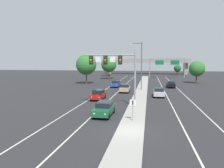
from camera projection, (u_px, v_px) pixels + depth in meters
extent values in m
plane|color=#28282B|center=(130.00, 132.00, 18.06)|extent=(260.00, 260.00, 0.00)
cube|color=#9E9B93|center=(140.00, 97.00, 35.68)|extent=(2.40, 110.00, 0.15)
cube|color=silver|center=(118.00, 91.00, 43.36)|extent=(0.14, 100.00, 0.01)
cube|color=silver|center=(165.00, 92.00, 41.72)|extent=(0.14, 100.00, 0.01)
cube|color=silver|center=(103.00, 91.00, 43.93)|extent=(0.14, 100.00, 0.01)
cube|color=silver|center=(182.00, 93.00, 41.15)|extent=(0.14, 100.00, 0.01)
cylinder|color=gray|center=(135.00, 79.00, 27.57)|extent=(0.24, 0.24, 7.20)
cylinder|color=gray|center=(109.00, 55.00, 27.85)|extent=(6.97, 0.16, 0.16)
cube|color=black|center=(120.00, 60.00, 27.69)|extent=(0.56, 0.06, 1.20)
cube|color=#38330F|center=(120.00, 60.00, 27.66)|extent=(0.32, 0.32, 1.00)
sphere|color=#282828|center=(120.00, 58.00, 27.46)|extent=(0.22, 0.22, 0.22)
sphere|color=#F2A819|center=(120.00, 60.00, 27.49)|extent=(0.22, 0.22, 0.22)
sphere|color=#282828|center=(120.00, 62.00, 27.52)|extent=(0.22, 0.22, 0.22)
cube|color=black|center=(105.00, 60.00, 28.04)|extent=(0.56, 0.06, 1.20)
cube|color=#38330F|center=(105.00, 60.00, 28.00)|extent=(0.32, 0.32, 1.00)
sphere|color=#282828|center=(105.00, 58.00, 27.80)|extent=(0.22, 0.22, 0.22)
sphere|color=#F2A819|center=(105.00, 60.00, 27.84)|extent=(0.22, 0.22, 0.22)
sphere|color=#282828|center=(105.00, 62.00, 27.87)|extent=(0.22, 0.22, 0.22)
cube|color=black|center=(91.00, 60.00, 28.39)|extent=(0.56, 0.06, 1.20)
cube|color=#38330F|center=(91.00, 60.00, 28.35)|extent=(0.32, 0.32, 1.00)
sphere|color=#282828|center=(91.00, 58.00, 28.15)|extent=(0.22, 0.22, 0.22)
sphere|color=#F2A819|center=(91.00, 60.00, 28.18)|extent=(0.22, 0.22, 0.22)
sphere|color=#282828|center=(91.00, 62.00, 28.22)|extent=(0.22, 0.22, 0.22)
cube|color=white|center=(113.00, 59.00, 27.80)|extent=(0.70, 0.04, 0.70)
cube|color=white|center=(98.00, 59.00, 28.15)|extent=(0.70, 0.04, 0.70)
cylinder|color=gray|center=(133.00, 110.00, 20.99)|extent=(0.08, 0.08, 2.20)
cube|color=white|center=(133.00, 103.00, 20.88)|extent=(0.60, 0.03, 0.60)
cube|color=black|center=(133.00, 103.00, 20.86)|extent=(0.12, 0.01, 0.44)
cylinder|color=#4C4C51|center=(141.00, 66.00, 44.09)|extent=(0.20, 0.20, 10.00)
cylinder|color=#4C4C51|center=(136.00, 43.00, 43.79)|extent=(2.20, 0.12, 0.12)
cube|color=#B7B7B2|center=(131.00, 44.00, 43.99)|extent=(0.56, 0.28, 0.20)
cube|color=#195633|center=(104.00, 110.00, 23.61)|extent=(1.87, 4.43, 0.70)
cube|color=black|center=(105.00, 104.00, 23.76)|extent=(1.62, 2.40, 0.56)
sphere|color=#EAE5C6|center=(105.00, 114.00, 21.37)|extent=(0.18, 0.18, 0.18)
sphere|color=#EAE5C6|center=(94.00, 114.00, 21.59)|extent=(0.18, 0.18, 0.18)
cylinder|color=black|center=(108.00, 117.00, 22.03)|extent=(0.23, 0.64, 0.64)
cylinder|color=black|center=(94.00, 116.00, 22.34)|extent=(0.23, 0.64, 0.64)
cylinder|color=black|center=(114.00, 110.00, 24.96)|extent=(0.23, 0.64, 0.64)
cylinder|color=black|center=(101.00, 110.00, 25.27)|extent=(0.23, 0.64, 0.64)
cube|color=maroon|center=(98.00, 95.00, 33.89)|extent=(1.87, 4.43, 0.70)
cube|color=black|center=(99.00, 91.00, 34.04)|extent=(1.62, 2.40, 0.56)
sphere|color=#EAE5C6|center=(99.00, 97.00, 31.66)|extent=(0.18, 0.18, 0.18)
sphere|color=#EAE5C6|center=(91.00, 97.00, 31.84)|extent=(0.18, 0.18, 0.18)
cylinder|color=black|center=(101.00, 99.00, 32.33)|extent=(0.23, 0.64, 0.64)
cylinder|color=black|center=(91.00, 99.00, 32.58)|extent=(0.23, 0.64, 0.64)
cylinder|color=black|center=(105.00, 96.00, 35.28)|extent=(0.23, 0.64, 0.64)
cylinder|color=black|center=(96.00, 96.00, 35.53)|extent=(0.23, 0.64, 0.64)
cube|color=tan|center=(125.00, 89.00, 42.21)|extent=(1.84, 4.41, 0.70)
cube|color=black|center=(125.00, 86.00, 42.36)|extent=(1.60, 2.39, 0.56)
sphere|color=#EAE5C6|center=(127.00, 90.00, 39.97)|extent=(0.18, 0.18, 0.18)
sphere|color=#EAE5C6|center=(121.00, 90.00, 40.16)|extent=(0.18, 0.18, 0.18)
cylinder|color=black|center=(128.00, 92.00, 40.64)|extent=(0.23, 0.64, 0.64)
cylinder|color=black|center=(120.00, 91.00, 40.91)|extent=(0.23, 0.64, 0.64)
cylinder|color=black|center=(130.00, 90.00, 43.59)|extent=(0.23, 0.64, 0.64)
cylinder|color=black|center=(122.00, 89.00, 43.85)|extent=(0.23, 0.64, 0.64)
cube|color=navy|center=(116.00, 84.00, 50.67)|extent=(1.85, 4.42, 0.70)
cube|color=black|center=(116.00, 82.00, 50.82)|extent=(1.61, 2.39, 0.56)
sphere|color=#EAE5C6|center=(117.00, 85.00, 48.43)|extent=(0.18, 0.18, 0.18)
sphere|color=#EAE5C6|center=(112.00, 85.00, 48.64)|extent=(0.18, 0.18, 0.18)
cylinder|color=black|center=(118.00, 87.00, 49.09)|extent=(0.23, 0.64, 0.64)
cylinder|color=black|center=(111.00, 86.00, 49.39)|extent=(0.23, 0.64, 0.64)
cylinder|color=black|center=(120.00, 85.00, 52.03)|extent=(0.23, 0.64, 0.64)
cylinder|color=black|center=(114.00, 85.00, 52.32)|extent=(0.23, 0.64, 0.64)
cube|color=#B7B7BC|center=(159.00, 93.00, 36.73)|extent=(1.88, 4.43, 0.70)
cube|color=black|center=(159.00, 89.00, 36.45)|extent=(1.62, 2.40, 0.56)
sphere|color=#EAE5C6|center=(155.00, 91.00, 38.97)|extent=(0.18, 0.18, 0.18)
sphere|color=#EAE5C6|center=(162.00, 91.00, 38.75)|extent=(0.18, 0.18, 0.18)
cylinder|color=black|center=(154.00, 93.00, 38.39)|extent=(0.23, 0.64, 0.64)
cylinder|color=black|center=(163.00, 94.00, 38.08)|extent=(0.23, 0.64, 0.64)
cylinder|color=black|center=(154.00, 96.00, 35.46)|extent=(0.23, 0.64, 0.64)
cylinder|color=black|center=(164.00, 96.00, 35.15)|extent=(0.23, 0.64, 0.64)
cube|color=black|center=(171.00, 85.00, 49.88)|extent=(1.87, 4.43, 0.70)
cube|color=black|center=(171.00, 82.00, 49.60)|extent=(1.62, 2.40, 0.56)
sphere|color=#EAE5C6|center=(168.00, 84.00, 52.11)|extent=(0.18, 0.18, 0.18)
sphere|color=#EAE5C6|center=(173.00, 84.00, 51.89)|extent=(0.18, 0.18, 0.18)
cylinder|color=black|center=(167.00, 85.00, 51.53)|extent=(0.23, 0.64, 0.64)
cylinder|color=black|center=(174.00, 86.00, 51.23)|extent=(0.23, 0.64, 0.64)
cylinder|color=black|center=(168.00, 87.00, 48.61)|extent=(0.23, 0.64, 0.64)
cylinder|color=black|center=(175.00, 87.00, 48.30)|extent=(0.23, 0.64, 0.64)
cylinder|color=gray|center=(150.00, 68.00, 81.42)|extent=(0.28, 0.28, 7.50)
cylinder|color=gray|center=(185.00, 68.00, 79.16)|extent=(0.28, 0.28, 7.50)
cube|color=gray|center=(167.00, 59.00, 79.94)|extent=(13.00, 0.36, 0.70)
cube|color=#0F6033|center=(159.00, 62.00, 80.37)|extent=(3.20, 0.08, 1.70)
cube|color=#0F6033|center=(175.00, 62.00, 79.37)|extent=(3.20, 0.08, 1.70)
cube|color=gray|center=(146.00, 62.00, 106.37)|extent=(42.40, 6.40, 1.10)
cube|color=gray|center=(146.00, 60.00, 103.32)|extent=(42.40, 0.36, 0.90)
cube|color=gray|center=(109.00, 68.00, 110.06)|extent=(1.80, 2.40, 5.65)
cube|color=gray|center=(186.00, 69.00, 103.37)|extent=(1.80, 2.40, 5.65)
cylinder|color=#4C3823|center=(86.00, 78.00, 58.28)|extent=(0.36, 0.36, 3.09)
sphere|color=#2D6B2D|center=(86.00, 65.00, 57.88)|extent=(5.64, 5.64, 5.64)
cylinder|color=#4C3823|center=(177.00, 73.00, 97.74)|extent=(0.36, 0.36, 1.80)
sphere|color=#1E4C28|center=(177.00, 68.00, 97.51)|extent=(3.29, 3.29, 3.29)
cylinder|color=#4C3823|center=(196.00, 79.00, 59.82)|extent=(0.36, 0.36, 2.42)
sphere|color=#2D6B2D|center=(197.00, 69.00, 59.51)|extent=(4.42, 4.42, 4.42)
cylinder|color=#4C3823|center=(107.00, 73.00, 91.17)|extent=(0.36, 0.36, 2.66)
sphere|color=#235623|center=(107.00, 65.00, 90.83)|extent=(4.86, 4.86, 4.86)
cylinder|color=#4C3823|center=(109.00, 75.00, 74.96)|extent=(0.36, 0.36, 2.97)
sphere|color=#2D6B2D|center=(109.00, 65.00, 74.58)|extent=(5.44, 5.44, 5.44)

